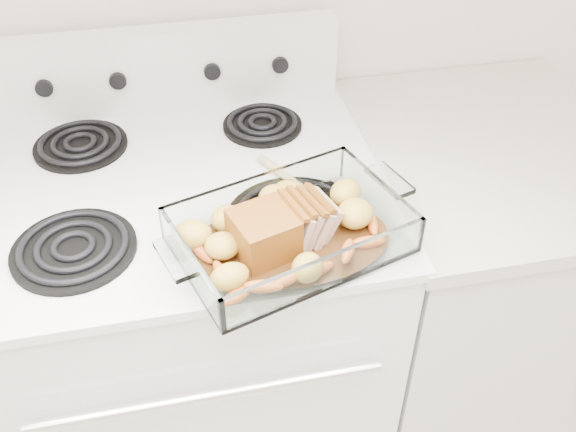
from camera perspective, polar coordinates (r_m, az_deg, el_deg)
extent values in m
cube|color=white|center=(1.58, -7.70, -10.85)|extent=(0.76, 0.65, 0.92)
cylinder|color=silver|center=(1.14, -7.01, -15.59)|extent=(0.61, 0.02, 0.02)
cube|color=white|center=(1.26, -9.53, 2.66)|extent=(0.78, 0.67, 0.02)
cube|color=white|center=(1.46, -10.92, 12.73)|extent=(0.76, 0.06, 0.18)
cylinder|color=black|center=(1.14, -18.48, -2.87)|extent=(0.21, 0.21, 0.01)
cylinder|color=black|center=(1.14, 0.56, -0.32)|extent=(0.25, 0.25, 0.01)
cylinder|color=black|center=(1.39, -17.94, 5.96)|extent=(0.19, 0.19, 0.01)
cylinder|color=black|center=(1.39, -2.29, 8.06)|extent=(0.17, 0.17, 0.01)
cylinder|color=black|center=(1.45, -20.85, 10.65)|extent=(0.04, 0.02, 0.04)
cylinder|color=black|center=(1.43, -14.89, 11.60)|extent=(0.04, 0.02, 0.04)
cylinder|color=black|center=(1.43, -6.77, 12.69)|extent=(0.04, 0.02, 0.04)
cylinder|color=black|center=(1.45, -0.73, 13.34)|extent=(0.04, 0.02, 0.04)
cube|color=silver|center=(1.72, 15.03, -7.22)|extent=(0.55, 0.65, 0.90)
cube|color=silver|center=(1.43, 18.16, 5.61)|extent=(0.58, 0.68, 0.03)
cube|color=white|center=(1.08, 0.22, -2.46)|extent=(0.36, 0.24, 0.01)
cube|color=white|center=(0.97, 1.67, -5.45)|extent=(0.36, 0.01, 0.06)
cube|color=white|center=(1.14, -1.00, 2.69)|extent=(0.36, 0.01, 0.06)
cube|color=white|center=(1.04, -9.42, -2.37)|extent=(0.01, 0.24, 0.06)
cube|color=white|center=(1.10, 9.36, 0.23)|extent=(0.01, 0.24, 0.06)
cylinder|color=#40230D|center=(1.07, 0.22, -2.22)|extent=(0.21, 0.21, 0.00)
cube|color=#935114|center=(1.04, -2.45, -1.12)|extent=(0.10, 0.10, 0.08)
cube|color=beige|center=(1.05, 0.47, -0.81)|extent=(0.03, 0.09, 0.07)
cube|color=beige|center=(1.06, 1.42, -0.73)|extent=(0.04, 0.09, 0.07)
cube|color=beige|center=(1.06, 2.38, -0.66)|extent=(0.04, 0.09, 0.07)
cube|color=beige|center=(1.07, 3.32, -0.58)|extent=(0.04, 0.09, 0.06)
ellipsoid|color=#D55421|center=(1.00, -7.02, -5.98)|extent=(0.06, 0.02, 0.02)
ellipsoid|color=#D55421|center=(1.04, 7.29, -3.85)|extent=(0.06, 0.02, 0.02)
ellipsoid|color=#D55421|center=(1.12, 7.79, -0.12)|extent=(0.06, 0.02, 0.02)
ellipsoid|color=#D55421|center=(1.09, -8.27, -1.62)|extent=(0.06, 0.02, 0.02)
ellipsoid|color=gold|center=(1.11, -8.52, 0.13)|extent=(0.06, 0.05, 0.05)
ellipsoid|color=gold|center=(1.13, 0.31, 1.65)|extent=(0.06, 0.05, 0.05)
ellipsoid|color=gold|center=(1.07, 6.96, -1.19)|extent=(0.06, 0.05, 0.05)
cylinder|color=tan|center=(1.22, 0.48, 3.04)|extent=(0.11, 0.19, 0.02)
ellipsoid|color=tan|center=(1.15, 4.85, 0.48)|extent=(0.06, 0.07, 0.02)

